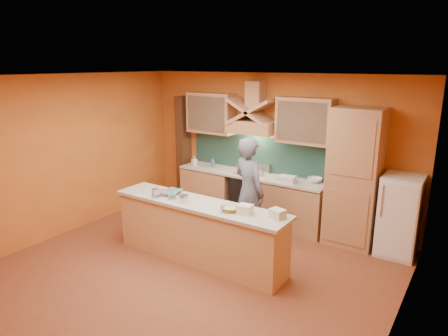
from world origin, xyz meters
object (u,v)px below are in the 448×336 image
Objects in this scene: fridge at (400,216)px; kitchen_scale at (184,199)px; stove at (250,197)px; person at (249,191)px; mixing_bowl at (230,209)px.

fridge is 3.38m from kitchen_scale.
stove is 1.17m from person.
fridge is at bearing 27.20° from kitchen_scale.
fridge is 2.39m from person.
person is at bearing -156.61° from fridge.
person reaches higher than kitchen_scale.
mixing_bowl is (0.77, 0.08, -0.01)m from kitchen_scale.
kitchen_scale is (-2.69, -2.01, 0.34)m from fridge.
stove is 0.69× the size of fridge.
mixing_bowl is (0.78, -1.94, 0.53)m from stove.
fridge is (2.70, 0.00, 0.20)m from stove.
mixing_bowl is at bearing -3.93° from kitchen_scale.
kitchen_scale is at bearing -143.20° from fridge.
kitchen_scale reaches higher than mixing_bowl.
kitchen_scale is (-0.51, -1.07, 0.08)m from person.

